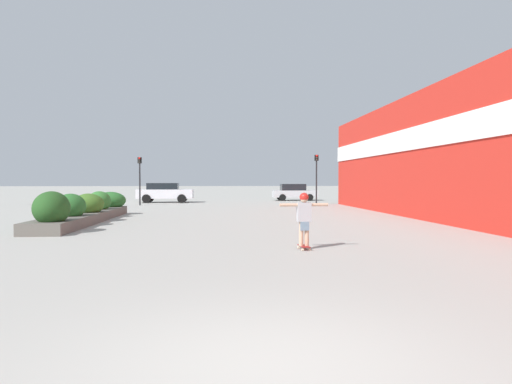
% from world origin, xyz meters
% --- Properties ---
extents(ground_plane, '(300.00, 300.00, 0.00)m').
position_xyz_m(ground_plane, '(0.00, 0.00, 0.00)').
color(ground_plane, '#A3A099').
extents(building_wall_right, '(0.67, 37.68, 6.01)m').
position_xyz_m(building_wall_right, '(9.00, 11.62, 3.01)').
color(building_wall_right, red).
rests_on(building_wall_right, ground_plane).
extents(planter_box, '(1.61, 10.66, 1.45)m').
position_xyz_m(planter_box, '(-6.36, 16.18, 0.55)').
color(planter_box, '#605B54').
rests_on(planter_box, ground_plane).
extents(skateboard, '(0.29, 0.59, 0.10)m').
position_xyz_m(skateboard, '(1.72, 7.46, 0.07)').
color(skateboard, maroon).
rests_on(skateboard, ground_plane).
extents(skateboarder, '(1.31, 0.24, 1.41)m').
position_xyz_m(skateboarder, '(1.72, 7.46, 0.95)').
color(skateboarder, tan).
rests_on(skateboarder, skateboard).
extents(car_leftmost, '(4.79, 1.89, 1.57)m').
position_xyz_m(car_leftmost, '(17.70, 35.93, 0.83)').
color(car_leftmost, navy).
rests_on(car_leftmost, ground_plane).
extents(car_center_left, '(4.56, 1.90, 1.62)m').
position_xyz_m(car_center_left, '(-5.05, 33.88, 0.86)').
color(car_center_left, silver).
rests_on(car_center_left, ground_plane).
extents(car_center_right, '(4.00, 1.92, 1.52)m').
position_xyz_m(car_center_right, '(6.31, 36.94, 0.78)').
color(car_center_right, '#BCBCC1').
rests_on(car_center_right, ground_plane).
extents(traffic_light_left, '(0.28, 0.30, 3.55)m').
position_xyz_m(traffic_light_left, '(-6.39, 29.82, 2.41)').
color(traffic_light_left, black).
rests_on(traffic_light_left, ground_plane).
extents(traffic_light_right, '(0.28, 0.30, 3.79)m').
position_xyz_m(traffic_light_right, '(6.86, 29.83, 2.56)').
color(traffic_light_right, black).
rests_on(traffic_light_right, ground_plane).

